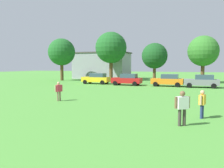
# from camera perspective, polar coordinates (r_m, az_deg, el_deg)

# --- Properties ---
(ground_plane) EXTENTS (160.00, 160.00, 0.00)m
(ground_plane) POSITION_cam_1_polar(r_m,az_deg,el_deg) (29.89, 9.88, -1.13)
(ground_plane) COLOR #4C9338
(adult_bystander) EXTENTS (0.68, 0.57, 1.68)m
(adult_bystander) POSITION_cam_1_polar(r_m,az_deg,el_deg) (11.81, 16.50, -4.90)
(adult_bystander) COLOR #3F3833
(adult_bystander) RESTS_ON ground
(bystander_near_trees) EXTENTS (0.45, 0.71, 1.57)m
(bystander_near_trees) POSITION_cam_1_polar(r_m,az_deg,el_deg) (19.80, -12.67, -1.30)
(bystander_near_trees) COLOR #8C7259
(bystander_near_trees) RESTS_ON ground
(bystander_midfield) EXTENTS (0.39, 0.72, 1.55)m
(bystander_midfield) POSITION_cam_1_polar(r_m,az_deg,el_deg) (13.86, 20.84, -3.98)
(bystander_midfield) COLOR navy
(bystander_midfield) RESTS_ON ground
(parked_car_yellow_0) EXTENTS (4.30, 2.02, 1.68)m
(parked_car_yellow_0) POSITION_cam_1_polar(r_m,az_deg,el_deg) (37.24, -3.76, 1.35)
(parked_car_yellow_0) COLOR yellow
(parked_car_yellow_0) RESTS_ON ground
(parked_car_red_1) EXTENTS (4.30, 2.02, 1.68)m
(parked_car_red_1) POSITION_cam_1_polar(r_m,az_deg,el_deg) (34.65, 3.66, 1.11)
(parked_car_red_1) COLOR red
(parked_car_red_1) RESTS_ON ground
(parked_car_orange_2) EXTENTS (4.30, 2.02, 1.68)m
(parked_car_orange_2) POSITION_cam_1_polar(r_m,az_deg,el_deg) (33.66, 13.26, 0.90)
(parked_car_orange_2) COLOR orange
(parked_car_orange_2) RESTS_ON ground
(parked_car_gray_3) EXTENTS (4.30, 2.02, 1.68)m
(parked_car_gray_3) POSITION_cam_1_polar(r_m,az_deg,el_deg) (33.06, 20.83, 0.67)
(parked_car_gray_3) COLOR slate
(parked_car_gray_3) RESTS_ON ground
(tree_far_left) EXTENTS (5.15, 5.15, 8.02)m
(tree_far_left) POSITION_cam_1_polar(r_m,az_deg,el_deg) (46.75, -12.01, 7.49)
(tree_far_left) COLOR brown
(tree_far_left) RESTS_ON ground
(tree_left) EXTENTS (5.89, 5.89, 9.18)m
(tree_left) POSITION_cam_1_polar(r_m,az_deg,el_deg) (45.18, -0.25, 8.68)
(tree_left) COLOR brown
(tree_left) RESTS_ON ground
(tree_right) EXTENTS (4.22, 4.22, 6.57)m
(tree_right) POSITION_cam_1_polar(r_m,az_deg,el_deg) (39.84, 10.19, 6.64)
(tree_right) COLOR brown
(tree_right) RESTS_ON ground
(tree_far_right) EXTENTS (4.94, 4.94, 7.70)m
(tree_far_right) POSITION_cam_1_polar(r_m,az_deg,el_deg) (41.53, 21.04, 7.38)
(tree_far_right) COLOR brown
(tree_far_right) RESTS_ON ground
(house_left) EXTENTS (11.83, 6.83, 5.73)m
(house_left) POSITION_cam_1_polar(r_m,az_deg,el_deg) (52.30, -2.40, 4.47)
(house_left) COLOR #9999A3
(house_left) RESTS_ON ground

